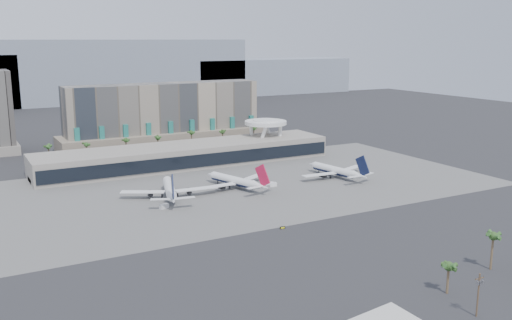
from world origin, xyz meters
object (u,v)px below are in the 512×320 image
service_vehicle_a (164,206)px  taxiway_sign (283,228)px  utility_pole (479,291)px  airliner_centre (236,181)px  service_vehicle_b (273,185)px  airliner_right (336,171)px  airliner_left (170,189)px

service_vehicle_a → taxiway_sign: size_ratio=1.83×
utility_pole → airliner_centre: airliner_centre is taller
service_vehicle_b → taxiway_sign: bearing=-111.2°
airliner_right → service_vehicle_b: airliner_right is taller
airliner_centre → airliner_right: (55.77, -5.50, -0.01)m
airliner_left → utility_pole: bearing=-62.1°
service_vehicle_a → service_vehicle_b: (59.47, 9.99, -0.03)m
service_vehicle_b → taxiway_sign: service_vehicle_b is taller
service_vehicle_a → taxiway_sign: service_vehicle_a is taller
service_vehicle_a → service_vehicle_b: 60.30m
utility_pole → service_vehicle_b: (20.78, 141.04, -6.20)m
utility_pole → taxiway_sign: 84.79m
airliner_left → airliner_right: (89.59, -4.68, -0.25)m
airliner_centre → service_vehicle_a: (-41.88, -15.49, -2.77)m
taxiway_sign → service_vehicle_b: bearing=68.0°
airliner_right → taxiway_sign: airliner_right is taller
service_vehicle_a → service_vehicle_b: size_ratio=1.09×
airliner_left → taxiway_sign: (22.52, -61.59, -3.49)m
utility_pole → service_vehicle_a: bearing=106.4°
airliner_centre → airliner_right: bearing=-22.9°
taxiway_sign → airliner_left: bearing=115.0°
service_vehicle_a → airliner_left: bearing=42.2°
service_vehicle_b → taxiway_sign: 63.82m
airliner_right → service_vehicle_b: bearing=170.8°
utility_pole → airliner_right: bearing=67.3°
airliner_left → service_vehicle_a: airliner_left is taller
airliner_left → service_vehicle_a: 17.01m
taxiway_sign → airliner_right: bearing=45.2°
utility_pole → service_vehicle_b: utility_pole is taller
airliner_left → service_vehicle_b: airliner_left is taller
utility_pole → service_vehicle_a: size_ratio=3.02×
utility_pole → service_vehicle_a: 136.78m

